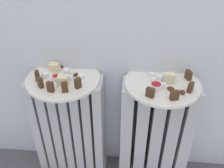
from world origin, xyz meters
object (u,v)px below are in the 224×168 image
at_px(radiator_left, 70,129).
at_px(jam_bowl_left, 56,78).
at_px(plate_right, 162,84).
at_px(fork, 66,81).
at_px(radiator_right, 155,134).
at_px(plate_left, 63,79).
at_px(jam_bowl_right, 156,86).

relative_size(radiator_left, jam_bowl_left, 15.12).
bearing_deg(jam_bowl_left, plate_right, 2.44).
xyz_separation_m(radiator_left, fork, (0.02, -0.03, 0.30)).
height_order(radiator_right, plate_left, plate_left).
xyz_separation_m(plate_left, fork, (0.02, -0.03, 0.01)).
height_order(jam_bowl_left, fork, jam_bowl_left).
height_order(radiator_left, plate_left, plate_left).
xyz_separation_m(plate_right, jam_bowl_left, (-0.43, -0.02, 0.02)).
relative_size(plate_right, jam_bowl_left, 8.28).
height_order(plate_right, fork, fork).
height_order(radiator_right, fork, fork).
distance_m(radiator_left, jam_bowl_right, 0.50).
height_order(plate_right, jam_bowl_right, jam_bowl_right).
xyz_separation_m(radiator_right, jam_bowl_right, (-0.03, -0.05, 0.31)).
distance_m(plate_left, fork, 0.04).
distance_m(radiator_left, plate_left, 0.29).
xyz_separation_m(jam_bowl_left, fork, (0.04, -0.01, -0.01)).
relative_size(radiator_right, jam_bowl_right, 12.13).
bearing_deg(radiator_right, jam_bowl_left, -177.56).
relative_size(plate_left, jam_bowl_right, 6.65).
height_order(radiator_left, jam_bowl_right, jam_bowl_right).
xyz_separation_m(radiator_right, plate_right, (0.00, 0.00, 0.29)).
height_order(jam_bowl_left, jam_bowl_right, jam_bowl_right).
distance_m(plate_left, plate_right, 0.41).
distance_m(radiator_right, fork, 0.49).
bearing_deg(jam_bowl_right, fork, 176.54).
bearing_deg(radiator_left, radiator_right, -0.00).
height_order(radiator_left, plate_right, plate_right).
height_order(plate_left, plate_right, same).
xyz_separation_m(plate_left, plate_right, (0.41, 0.00, 0.00)).
height_order(plate_left, jam_bowl_left, jam_bowl_left).
distance_m(plate_right, jam_bowl_right, 0.06).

